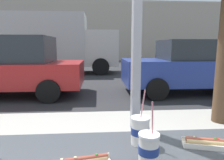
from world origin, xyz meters
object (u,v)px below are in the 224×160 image
(soda_cup_left, at_px, (140,130))
(hotdog_tray_near, at_px, (206,143))
(box_truck, at_px, (49,42))
(parked_car_blue, at_px, (191,66))
(parked_car_red, at_px, (11,66))
(soda_cup_right, at_px, (149,149))

(soda_cup_left, height_order, hotdog_tray_near, soda_cup_left)
(hotdog_tray_near, distance_m, box_truck, 11.12)
(parked_car_blue, xyz_separation_m, box_truck, (-5.73, 5.27, 0.86))
(parked_car_red, height_order, parked_car_blue, parked_car_red)
(hotdog_tray_near, xyz_separation_m, parked_car_blue, (2.43, 5.32, -0.13))
(soda_cup_left, bearing_deg, box_truck, 105.60)
(soda_cup_left, relative_size, parked_car_blue, 0.07)
(parked_car_blue, height_order, box_truck, box_truck)
(hotdog_tray_near, distance_m, parked_car_blue, 5.86)
(parked_car_red, relative_size, parked_car_blue, 1.03)
(hotdog_tray_near, relative_size, box_truck, 0.04)
(box_truck, bearing_deg, parked_car_blue, -42.63)
(soda_cup_right, height_order, parked_car_blue, parked_car_blue)
(soda_cup_right, bearing_deg, soda_cup_left, 89.12)
(soda_cup_right, height_order, box_truck, box_truck)
(soda_cup_left, distance_m, parked_car_blue, 5.96)
(parked_car_blue, bearing_deg, soda_cup_right, -117.02)
(soda_cup_right, height_order, hotdog_tray_near, soda_cup_right)
(soda_cup_left, bearing_deg, hotdog_tray_near, -9.63)
(hotdog_tray_near, bearing_deg, parked_car_blue, 65.45)
(soda_cup_left, xyz_separation_m, hotdog_tray_near, (0.35, -0.06, -0.06))
(soda_cup_right, bearing_deg, parked_car_blue, 62.98)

